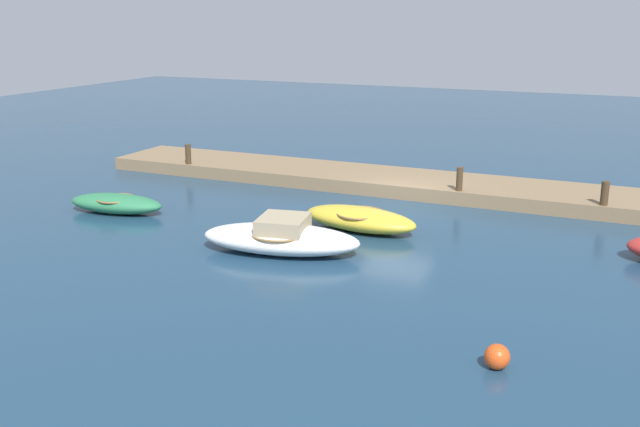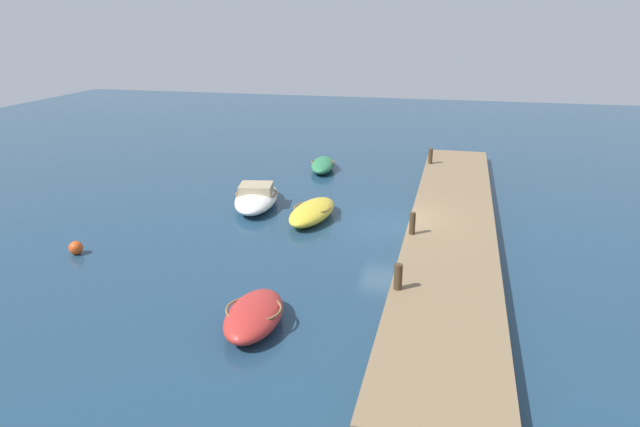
{
  "view_description": "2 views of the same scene",
  "coord_description": "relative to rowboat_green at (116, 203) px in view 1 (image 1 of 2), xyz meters",
  "views": [
    {
      "loc": [
        -7.92,
        24.84,
        6.96
      ],
      "look_at": [
        1.33,
        4.18,
        0.59
      ],
      "focal_mm": 40.45,
      "sensor_mm": 36.0,
      "label": 1
    },
    {
      "loc": [
        -23.91,
        -2.54,
        8.66
      ],
      "look_at": [
        -0.38,
        3.08,
        0.52
      ],
      "focal_mm": 33.06,
      "sensor_mm": 36.0,
      "label": 2
    }
  ],
  "objects": [
    {
      "name": "mooring_post_mid_west",
      "position": [
        -10.91,
        -6.15,
        0.62
      ],
      "size": [
        0.24,
        0.24,
        0.89
      ],
      "primitive_type": "cylinder",
      "color": "#47331E",
      "rests_on": "dock_platform"
    },
    {
      "name": "rowboat_yellow",
      "position": [
        -8.73,
        -1.56,
        0.04
      ],
      "size": [
        4.09,
        1.99,
        0.76
      ],
      "rotation": [
        0.0,
        0.0,
        -0.11
      ],
      "color": "gold",
      "rests_on": "ground_plane"
    },
    {
      "name": "dock_platform",
      "position": [
        -8.89,
        -7.64,
        -0.09
      ],
      "size": [
        27.56,
        3.49,
        0.53
      ],
      "primitive_type": "cube",
      "color": "#846B4C",
      "rests_on": "ground_plane"
    },
    {
      "name": "ground_plane",
      "position": [
        -8.89,
        -5.13,
        -0.35
      ],
      "size": [
        84.0,
        84.0,
        0.0
      ],
      "primitive_type": "plane",
      "color": "navy"
    },
    {
      "name": "mooring_post_mid_east",
      "position": [
        1.06,
        -6.15,
        0.61
      ],
      "size": [
        0.25,
        0.25,
        0.87
      ],
      "primitive_type": "cylinder",
      "color": "#47331E",
      "rests_on": "dock_platform"
    },
    {
      "name": "motorboat_white",
      "position": [
        -7.4,
        1.52,
        0.12
      ],
      "size": [
        5.08,
        2.79,
        1.11
      ],
      "rotation": [
        0.0,
        0.0,
        0.19
      ],
      "color": "white",
      "rests_on": "ground_plane"
    },
    {
      "name": "marker_buoy",
      "position": [
        -14.69,
        6.24,
        -0.09
      ],
      "size": [
        0.52,
        0.52,
        0.52
      ],
      "primitive_type": "sphere",
      "color": "#E54C19",
      "rests_on": "ground_plane"
    },
    {
      "name": "mooring_post_west",
      "position": [
        -15.95,
        -6.15,
        0.59
      ],
      "size": [
        0.27,
        0.27,
        0.83
      ],
      "primitive_type": "cylinder",
      "color": "#47331E",
      "rests_on": "dock_platform"
    },
    {
      "name": "rowboat_green",
      "position": [
        0.0,
        0.0,
        0.0
      ],
      "size": [
        3.71,
        1.78,
        0.68
      ],
      "rotation": [
        0.0,
        0.0,
        0.13
      ],
      "color": "#2D7A4C",
      "rests_on": "ground_plane"
    }
  ]
}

